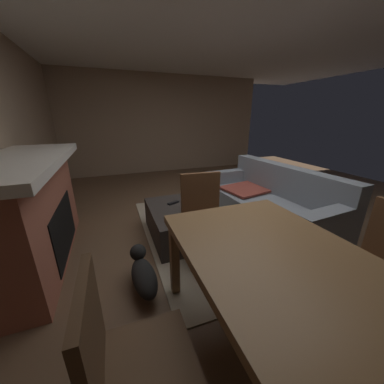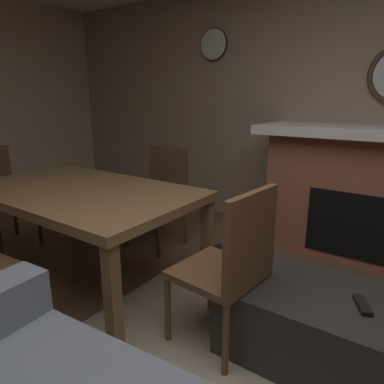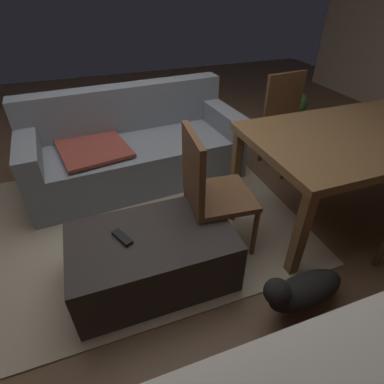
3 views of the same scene
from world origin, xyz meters
TOP-DOWN VIEW (x-y plane):
  - floor at (0.00, 0.00)m, footprint 9.34×9.34m
  - ceiling at (0.00, 0.00)m, footprint 9.34×9.34m
  - wall_left at (-3.89, 0.00)m, footprint 0.12×5.65m
  - area_rug at (-0.22, -0.08)m, footprint 2.60×2.00m
  - fireplace at (-0.24, -2.25)m, footprint 2.05×0.76m
  - couch at (-0.07, 0.61)m, footprint 2.04×0.99m
  - ottoman_coffee_table at (-0.22, -0.72)m, footprint 1.02×0.62m
  - tv_remote at (-0.39, -0.69)m, footprint 0.11×0.17m
  - dining_table at (1.49, -0.54)m, footprint 1.73×1.02m
  - dining_chair_west at (0.24, -0.53)m, footprint 0.48×0.48m
  - dining_chair_south at (1.49, -1.44)m, footprint 0.44×0.44m
  - small_dog at (0.56, -1.25)m, footprint 0.57×0.24m

SIDE VIEW (x-z plane):
  - floor at x=0.00m, z-range 0.00..0.00m
  - area_rug at x=-0.22m, z-range 0.00..0.01m
  - small_dog at x=0.56m, z-range 0.02..0.32m
  - ottoman_coffee_table at x=-0.22m, z-range 0.00..0.40m
  - couch at x=-0.07m, z-range -0.12..0.73m
  - tv_remote at x=-0.39m, z-range 0.40..0.42m
  - dining_chair_west at x=0.24m, z-range 0.06..0.99m
  - dining_chair_south at x=1.49m, z-range 0.06..0.99m
  - fireplace at x=-0.24m, z-range 0.01..1.15m
  - dining_table at x=1.49m, z-range 0.30..1.04m
  - wall_left at x=-3.89m, z-range 0.00..2.54m
  - ceiling at x=0.00m, z-range 2.54..2.54m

